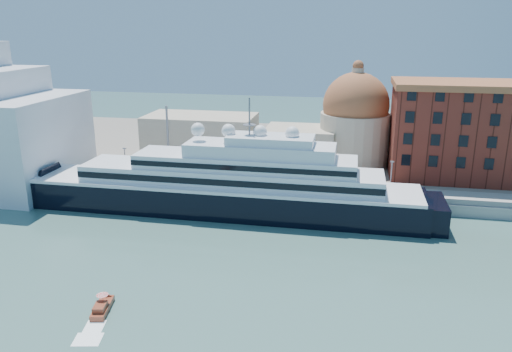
# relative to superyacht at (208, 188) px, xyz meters

# --- Properties ---
(ground) EXTENTS (400.00, 400.00, 0.00)m
(ground) POSITION_rel_superyacht_xyz_m (7.80, -23.00, -4.89)
(ground) COLOR #335950
(ground) RESTS_ON ground
(quay) EXTENTS (180.00, 10.00, 2.50)m
(quay) POSITION_rel_superyacht_xyz_m (7.80, 11.00, -3.64)
(quay) COLOR gray
(quay) RESTS_ON ground
(land) EXTENTS (260.00, 72.00, 2.00)m
(land) POSITION_rel_superyacht_xyz_m (7.80, 52.00, -3.89)
(land) COLOR slate
(land) RESTS_ON ground
(quay_fence) EXTENTS (180.00, 0.10, 1.20)m
(quay_fence) POSITION_rel_superyacht_xyz_m (7.80, 6.50, -1.79)
(quay_fence) COLOR slate
(quay_fence) RESTS_ON quay
(superyacht) EXTENTS (94.87, 13.15, 28.35)m
(superyacht) POSITION_rel_superyacht_xyz_m (0.00, 0.00, 0.00)
(superyacht) COLOR black
(superyacht) RESTS_ON ground
(service_barge) EXTENTS (12.74, 5.27, 2.79)m
(service_barge) POSITION_rel_superyacht_xyz_m (-26.11, -1.56, -4.09)
(service_barge) COLOR white
(service_barge) RESTS_ON ground
(water_taxi) EXTENTS (3.01, 5.96, 2.71)m
(water_taxi) POSITION_rel_superyacht_xyz_m (-3.31, -40.62, -4.24)
(water_taxi) COLOR maroon
(water_taxi) RESTS_ON ground
(warehouse) EXTENTS (43.00, 19.00, 23.25)m
(warehouse) POSITION_rel_superyacht_xyz_m (59.80, 29.00, 8.90)
(warehouse) COLOR maroon
(warehouse) RESTS_ON land
(church) EXTENTS (66.00, 18.00, 25.50)m
(church) POSITION_rel_superyacht_xyz_m (14.19, 34.72, 6.02)
(church) COLOR beige
(church) RESTS_ON land
(lamp_posts) EXTENTS (120.80, 2.40, 18.00)m
(lamp_posts) POSITION_rel_superyacht_xyz_m (-4.86, 9.27, 4.95)
(lamp_posts) COLOR slate
(lamp_posts) RESTS_ON quay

